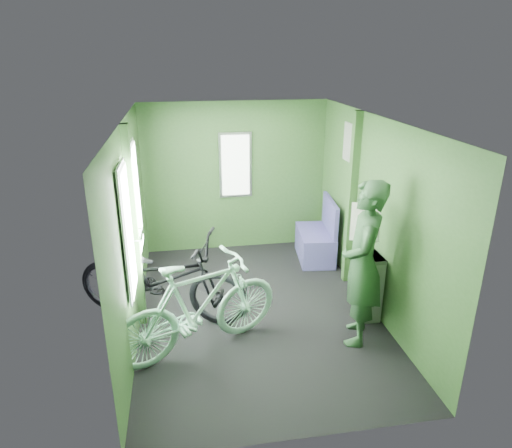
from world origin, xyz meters
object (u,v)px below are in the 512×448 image
Objects in this scene: bicycle_black at (165,318)px; waste_box at (368,287)px; bench_seat at (317,241)px; passenger at (363,264)px; bicycle_mint at (201,352)px.

waste_box reaches higher than bicycle_black.
bench_seat reaches higher than bicycle_black.
bicycle_mint is at bearing -68.45° from passenger.
passenger reaches higher than waste_box.
bench_seat is at bearing -38.19° from bicycle_black.
passenger is at bearing -88.12° from bicycle_black.
bicycle_mint is 2.80m from bench_seat.
passenger is 0.70m from waste_box.
passenger is at bearing -124.79° from waste_box.
waste_box is at bearing -102.19° from bicycle_mint.
waste_box is (0.27, 0.39, -0.51)m from passenger.
bench_seat is (1.87, 2.06, 0.27)m from bicycle_mint.
bench_seat is at bearing 93.90° from waste_box.
waste_box is (2.38, -0.36, 0.40)m from bicycle_black.
passenger is at bearing -113.44° from bicycle_mint.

